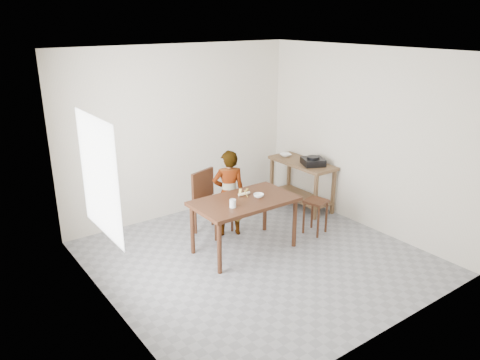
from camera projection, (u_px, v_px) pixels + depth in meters
floor at (257, 259)px, 6.32m from camera, size 4.00×4.00×0.04m
ceiling at (260, 49)px, 5.41m from camera, size 4.00×4.00×0.04m
wall_back at (180, 132)px, 7.40m from camera, size 4.00×0.04×2.70m
wall_front at (394, 214)px, 4.32m from camera, size 4.00×0.04×2.70m
wall_left at (102, 197)px, 4.74m from camera, size 0.04×4.00×2.70m
wall_right at (365, 139)px, 6.98m from camera, size 0.04×4.00×2.70m
window_pane at (99, 177)px, 4.87m from camera, size 0.02×1.10×1.30m
dining_table at (244, 225)px, 6.41m from camera, size 1.40×0.80×0.75m
prep_counter at (301, 184)px, 7.90m from camera, size 0.50×1.20×0.80m
child at (229, 193)px, 6.80m from camera, size 0.56×0.48×1.30m
dining_chair at (214, 203)px, 6.90m from camera, size 0.57×0.57×0.94m
stool at (315, 216)px, 6.96m from camera, size 0.36×0.36×0.52m
glass_tumbler at (233, 203)px, 6.02m from camera, size 0.11×0.11×0.11m
small_bowl at (259, 196)px, 6.37m from camera, size 0.16×0.16×0.05m
banana at (244, 193)px, 6.41m from camera, size 0.22×0.18×0.07m
serving_bowl at (285, 155)px, 8.04m from camera, size 0.23×0.23×0.05m
gas_burner at (313, 162)px, 7.57m from camera, size 0.44×0.44×0.11m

